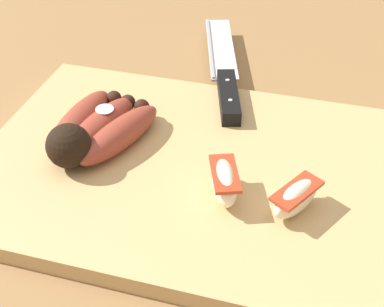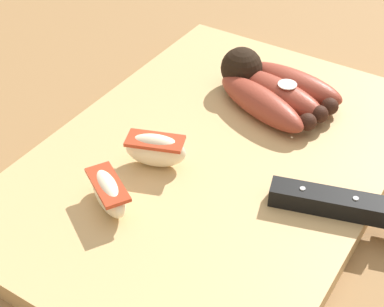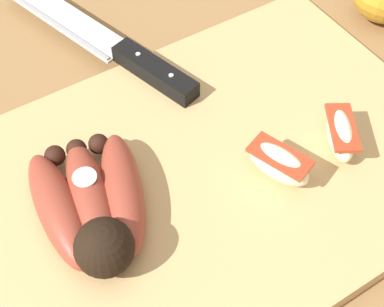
% 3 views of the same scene
% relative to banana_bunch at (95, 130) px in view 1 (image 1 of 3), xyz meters
% --- Properties ---
extents(ground_plane, '(6.00, 6.00, 0.00)m').
position_rel_banana_bunch_xyz_m(ground_plane, '(-0.11, -0.00, -0.04)').
color(ground_plane, olive).
extents(cutting_board, '(0.45, 0.31, 0.02)m').
position_rel_banana_bunch_xyz_m(cutting_board, '(-0.11, 0.01, -0.03)').
color(cutting_board, tan).
rests_on(cutting_board, ground_plane).
extents(banana_bunch, '(0.11, 0.14, 0.05)m').
position_rel_banana_bunch_xyz_m(banana_bunch, '(0.00, 0.00, 0.00)').
color(banana_bunch, black).
rests_on(banana_bunch, cutting_board).
extents(chefs_knife, '(0.11, 0.28, 0.02)m').
position_rel_banana_bunch_xyz_m(chefs_knife, '(-0.11, -0.16, -0.01)').
color(chefs_knife, silver).
rests_on(chefs_knife, cutting_board).
extents(apple_wedge_near, '(0.04, 0.06, 0.03)m').
position_rel_banana_bunch_xyz_m(apple_wedge_near, '(-0.15, 0.04, 0.00)').
color(apple_wedge_near, '#F4E5C1').
rests_on(apple_wedge_near, cutting_board).
extents(apple_wedge_middle, '(0.05, 0.06, 0.03)m').
position_rel_banana_bunch_xyz_m(apple_wedge_middle, '(-0.22, 0.05, -0.00)').
color(apple_wedge_middle, '#F4E5C1').
rests_on(apple_wedge_middle, cutting_board).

